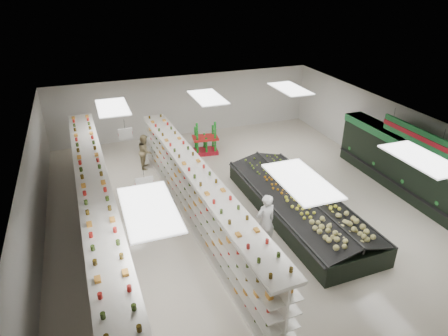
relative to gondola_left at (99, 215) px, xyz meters
name	(u,v)px	position (x,y,z in m)	size (l,w,h in m)	color
floor	(241,206)	(5.16, 0.45, -1.05)	(16.00, 16.00, 0.00)	beige
ceiling	(243,128)	(5.16, 0.45, 2.15)	(14.00, 16.00, 0.02)	white
wall_back	(185,105)	(5.16, 8.45, 0.55)	(14.00, 0.02, 3.20)	silver
wall_left	(34,204)	(-1.84, 0.45, 0.55)	(0.02, 16.00, 3.20)	silver
wall_right	(397,143)	(12.16, 0.45, 0.55)	(0.02, 16.00, 3.20)	silver
produce_wall_case	(413,168)	(11.69, -1.05, 0.19)	(0.93, 8.00, 2.20)	black
aisle_sign_near	(145,184)	(1.36, -1.55, 1.70)	(0.52, 0.06, 0.75)	white
aisle_sign_far	(125,134)	(1.36, 2.45, 1.70)	(0.52, 0.06, 0.75)	white
hortifruti_banner	(415,135)	(11.41, -1.05, 1.60)	(0.12, 3.20, 0.95)	#1D6F35
gondola_left	(99,215)	(0.00, 0.00, 0.00)	(1.29, 13.28, 2.30)	white
gondola_center	(198,198)	(3.34, 0.07, -0.10)	(1.52, 12.03, 2.08)	white
produce_island	(298,204)	(6.88, -0.80, -0.57)	(2.76, 7.25, 1.07)	black
soda_endcap	(205,139)	(5.36, 5.57, -0.31)	(1.30, 0.96, 1.54)	#AE1323
shopper_main	(265,222)	(4.93, -2.07, -0.08)	(0.71, 0.46, 1.94)	silver
shopper_background	(145,151)	(2.36, 5.04, -0.27)	(0.77, 0.47, 1.58)	tan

